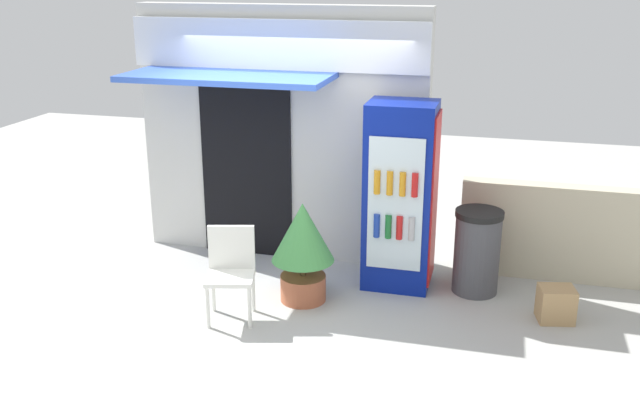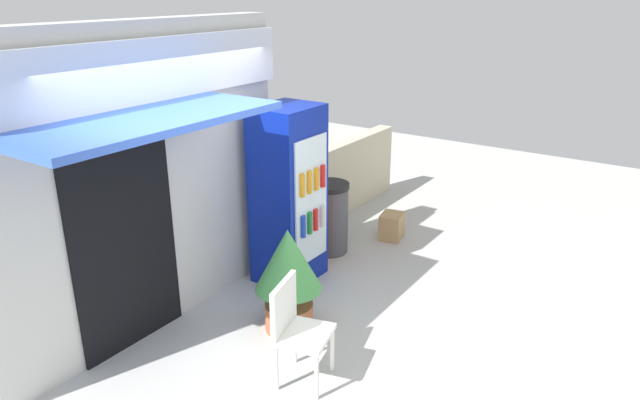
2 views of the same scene
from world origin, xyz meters
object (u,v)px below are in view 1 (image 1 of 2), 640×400
Objects in this scene: drink_cooler at (400,196)px; plastic_chair at (231,266)px; trash_bin at (477,251)px; potted_plant_near_shop at (303,243)px; cardboard_box at (556,304)px.

drink_cooler reaches higher than plastic_chair.
plastic_chair is at bearing -152.75° from trash_bin.
cardboard_box is (2.44, 0.18, -0.45)m from potted_plant_near_shop.
cardboard_box is (3.00, 0.68, -0.34)m from plastic_chair.
trash_bin is 0.94m from cardboard_box.
trash_bin is (2.22, 1.15, -0.07)m from plastic_chair.
trash_bin is at bearing 1.09° from drink_cooler.
plastic_chair is 3.10m from cardboard_box.
plastic_chair is at bearing -167.14° from cardboard_box.
drink_cooler is 1.87m from plastic_chair.
plastic_chair reaches higher than cardboard_box.
drink_cooler reaches higher than cardboard_box.
potted_plant_near_shop reaches higher than trash_bin.
potted_plant_near_shop reaches higher than cardboard_box.
plastic_chair is 0.76m from potted_plant_near_shop.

